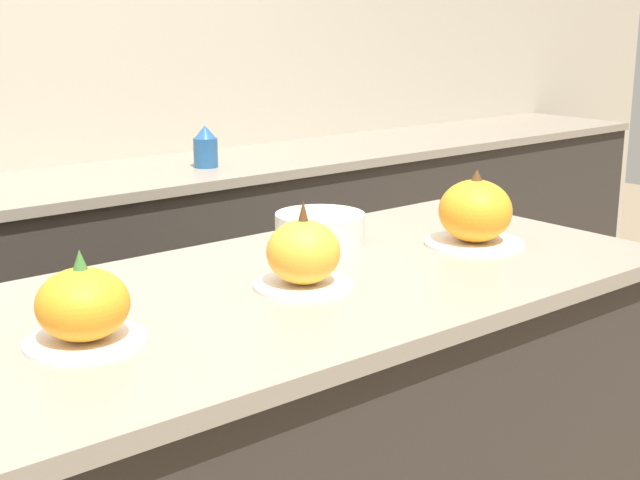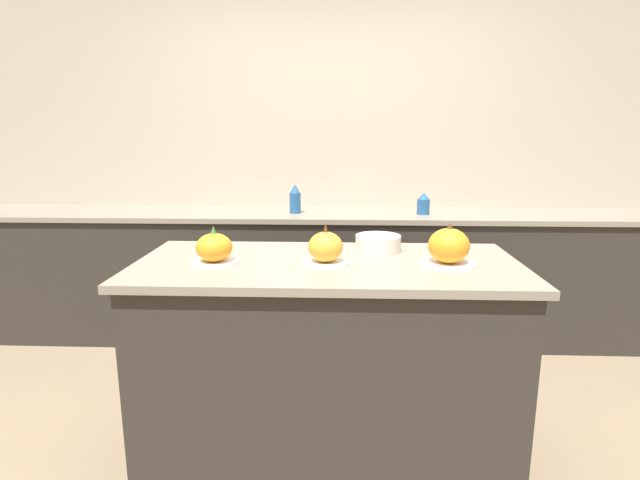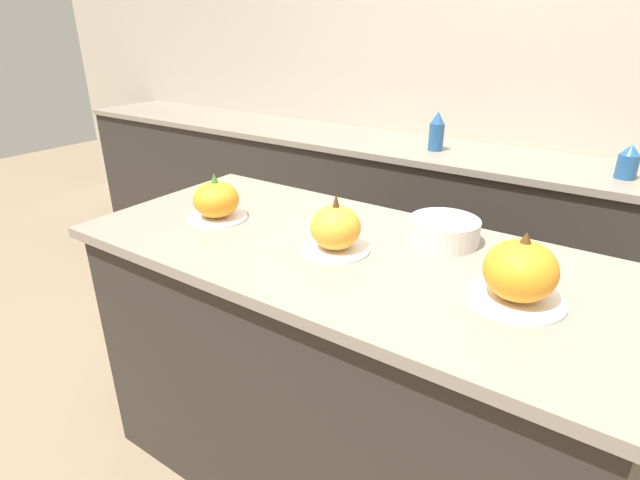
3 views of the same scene
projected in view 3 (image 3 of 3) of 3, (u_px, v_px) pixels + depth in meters
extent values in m
plane|color=#847056|center=(339.00, 471.00, 1.90)|extent=(12.00, 12.00, 0.00)
cube|color=#B2A893|center=(513.00, 86.00, 2.70)|extent=(8.00, 0.06, 2.50)
cube|color=#2D2823|center=(341.00, 375.00, 1.72)|extent=(1.63, 0.72, 0.91)
cube|color=gray|center=(343.00, 252.00, 1.53)|extent=(1.69, 0.78, 0.03)
cube|color=#2D2823|center=(474.00, 242.00, 2.77)|extent=(6.00, 0.56, 0.90)
cube|color=gray|center=(485.00, 159.00, 2.58)|extent=(6.00, 0.60, 0.03)
cylinder|color=white|center=(218.00, 217.00, 1.74)|extent=(0.21, 0.21, 0.01)
ellipsoid|color=orange|center=(216.00, 200.00, 1.72)|extent=(0.16, 0.16, 0.12)
cone|color=#38702D|center=(214.00, 178.00, 1.69)|extent=(0.03, 0.03, 0.04)
cylinder|color=white|center=(335.00, 249.00, 1.50)|extent=(0.21, 0.21, 0.01)
ellipsoid|color=orange|center=(336.00, 228.00, 1.48)|extent=(0.15, 0.15, 0.13)
cone|color=#4C2D14|center=(336.00, 201.00, 1.44)|extent=(0.02, 0.02, 0.05)
cylinder|color=white|center=(515.00, 299.00, 1.23)|extent=(0.24, 0.24, 0.01)
ellipsoid|color=orange|center=(520.00, 271.00, 1.20)|extent=(0.17, 0.17, 0.15)
cone|color=#4C2D14|center=(526.00, 238.00, 1.17)|extent=(0.03, 0.03, 0.03)
cylinder|color=#235184|center=(436.00, 137.00, 2.66)|extent=(0.08, 0.08, 0.14)
cone|color=#235184|center=(438.00, 117.00, 2.62)|extent=(0.07, 0.07, 0.06)
cylinder|color=#235184|center=(627.00, 166.00, 2.19)|extent=(0.09, 0.09, 0.11)
cone|color=#235184|center=(631.00, 149.00, 2.16)|extent=(0.08, 0.08, 0.05)
cylinder|color=beige|center=(444.00, 231.00, 1.55)|extent=(0.22, 0.22, 0.08)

